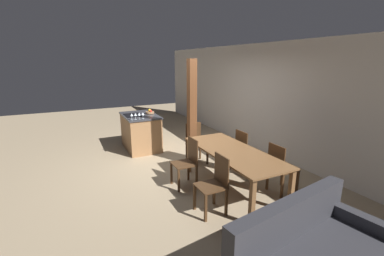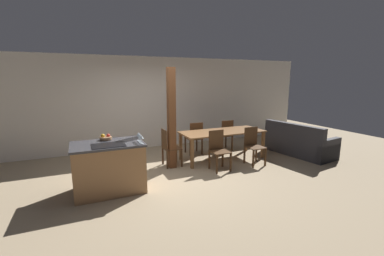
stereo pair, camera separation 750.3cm
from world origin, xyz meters
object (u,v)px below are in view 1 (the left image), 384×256
Objects in this scene: wine_glass_near at (132,115)px; dining_chair_head_end at (195,142)px; kitchen_island at (141,132)px; fruit_bowl at (150,112)px; dining_chair_far_left at (245,151)px; dining_chair_far_right at (280,168)px; wine_glass_far at (139,114)px; dining_chair_near_left at (187,161)px; dining_chair_near_right at (215,183)px; timber_post at (192,113)px; wine_glass_end at (143,114)px; dining_table at (233,155)px; wine_glass_middle at (135,115)px.

wine_glass_near reaches higher than dining_chair_head_end.
fruit_bowl is at bearing 90.72° from kitchen_island.
dining_chair_far_right is at bearing -180.00° from dining_chair_far_left.
wine_glass_far is at bearing 30.79° from dining_chair_far_right.
dining_chair_near_left is 1.65m from dining_chair_far_right.
dining_chair_far_right is at bearing 33.36° from wine_glass_near.
dining_chair_near_right is 2.10m from timber_post.
wine_glass_near is 1.00× the size of wine_glass_far.
dining_chair_near_left is at bearing 8.64° from wine_glass_end.
wine_glass_end is 0.07× the size of timber_post.
wine_glass_end is 0.17× the size of dining_chair_near_right.
wine_glass_near is 0.07× the size of dining_table.
kitchen_island reaches higher than dining_table.
kitchen_island reaches higher than dining_chair_far_right.
dining_chair_near_left is 1.33m from dining_chair_far_left.
wine_glass_end is (0.00, 0.09, 0.00)m from wine_glass_far.
dining_table is (2.36, 1.04, -0.40)m from wine_glass_far.
dining_chair_near_left reaches higher than dining_table.
dining_chair_near_left is (1.88, 0.29, -0.57)m from wine_glass_end.
wine_glass_middle is at bearing -24.10° from kitchen_island.
dining_chair_far_left is 1.39m from timber_post.
wine_glass_middle is 0.17× the size of dining_chair_head_end.
wine_glass_near is 0.07× the size of timber_post.
wine_glass_near and wine_glass_end have the same top height.
kitchen_island is 8.14× the size of wine_glass_near.
timber_post is at bearing -161.73° from dining_chair_head_end.
wine_glass_middle is 2.65m from dining_table.
timber_post reaches higher than fruit_bowl.
fruit_bowl is 0.83m from wine_glass_near.
wine_glass_middle is at bearing -170.77° from dining_chair_near_right.
fruit_bowl is at bearing -161.77° from timber_post.
kitchen_island is 0.57m from fruit_bowl.
wine_glass_far is 0.17× the size of dining_chair_head_end.
dining_chair_far_left is at bearing 43.63° from wine_glass_middle.
dining_chair_near_right is 1.65m from dining_chair_far_left.
dining_chair_near_left is 1.28m from timber_post.
fruit_bowl is 0.10× the size of timber_post.
wine_glass_near is at bearing -169.03° from dining_chair_near_right.
dining_chair_head_end is (1.46, 0.60, -0.49)m from fruit_bowl.
dining_chair_far_left is (1.88, 1.70, -0.57)m from wine_glass_far.
dining_table is 1.47m from dining_chair_head_end.
fruit_bowl is at bearing 20.39° from dining_chair_far_right.
wine_glass_far reaches higher than dining_chair_far_right.
dining_table is at bearing 11.69° from fruit_bowl.
kitchen_island is 1.40× the size of dining_chair_far_right.
kitchen_island is 0.58× the size of dining_table.
wine_glass_far is 2.93m from dining_chair_near_right.
dining_chair_head_end is at bearing 180.00° from dining_table.
kitchen_island reaches higher than dining_chair_head_end.
dining_chair_near_right is 1.00× the size of dining_chair_far_left.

